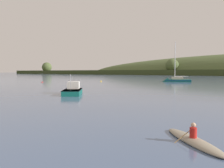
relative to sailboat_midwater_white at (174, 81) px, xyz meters
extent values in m
cube|color=#35401E|center=(-24.84, 140.28, 2.18)|extent=(535.96, 99.03, 4.73)
sphere|color=#4C5B33|center=(-237.61, 149.94, 9.40)|extent=(13.88, 13.88, 13.88)
sphere|color=#4C5B33|center=(-45.77, 133.08, 8.74)|extent=(12.00, 12.00, 12.00)
cube|color=#0F564C|center=(0.99, 0.37, -0.19)|extent=(8.34, 5.61, 1.52)
cone|color=#0F564C|center=(-2.63, -0.99, -0.19)|extent=(2.85, 3.45, 2.96)
cube|color=navy|center=(0.99, 0.37, 0.23)|extent=(8.35, 5.64, 0.15)
cube|color=#BCB299|center=(0.81, 0.31, 0.96)|extent=(4.00, 3.19, 0.79)
cylinder|color=silver|center=(0.09, 0.03, 6.47)|extent=(0.22, 0.22, 11.81)
cylinder|color=silver|center=(1.99, 0.75, 1.51)|extent=(3.87, 1.59, 0.17)
cube|color=#0F564C|center=(0.78, -46.83, 0.03)|extent=(5.17, 5.83, 1.00)
cone|color=#0F564C|center=(-0.89, -44.60, 0.03)|extent=(2.18, 1.93, 2.07)
cube|color=black|center=(0.78, -46.83, 0.49)|extent=(5.21, 5.86, 0.08)
cube|color=silver|center=(0.04, -45.84, 1.06)|extent=(2.36, 2.38, 1.06)
cube|color=#192833|center=(-0.44, -45.20, 1.22)|extent=(1.21, 0.92, 0.60)
cylinder|color=#B2B2B7|center=(1.96, -48.42, 1.61)|extent=(0.06, 0.06, 2.16)
ellipsoid|color=gray|center=(20.31, -59.50, -0.12)|extent=(3.76, 3.64, 0.30)
cylinder|color=#B21E19|center=(20.31, -59.50, 0.22)|extent=(0.45, 0.45, 0.55)
sphere|color=tan|center=(20.31, -59.50, 0.61)|extent=(0.22, 0.22, 0.22)
cylinder|color=olive|center=(19.97, -59.72, 0.14)|extent=(0.89, 0.93, 0.89)
sphere|color=yellow|center=(-20.69, -11.04, -0.19)|extent=(0.56, 0.56, 0.56)
cylinder|color=black|center=(-20.69, -11.04, 0.13)|extent=(0.04, 0.04, 0.08)
sphere|color=red|center=(-31.17, -26.13, -0.19)|extent=(0.49, 0.49, 0.49)
cylinder|color=black|center=(-31.17, -26.13, 0.10)|extent=(0.04, 0.04, 0.08)
camera|label=1|loc=(22.81, -69.93, 3.04)|focal=36.01mm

